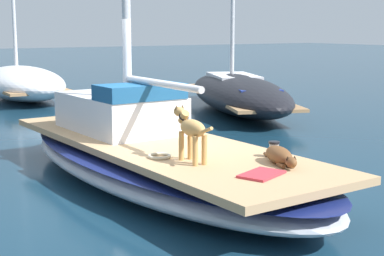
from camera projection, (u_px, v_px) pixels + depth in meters
The scene contains 10 objects.
ground_plane at pixel (157, 183), 9.01m from camera, with size 120.00×120.00×0.00m, color #143347.
sailboat_main at pixel (157, 162), 8.95m from camera, with size 2.84×7.34×0.66m.
cabin_house at pixel (122, 110), 9.74m from camera, with size 1.50×2.28×0.84m.
dog_brown at pixel (280, 156), 7.39m from camera, with size 0.43×0.93×0.22m.
dog_tan at pixel (191, 129), 7.48m from camera, with size 0.24×0.94×0.70m.
deck_winch at pixel (274, 150), 7.81m from camera, with size 0.16×0.16×0.21m.
coiled_rope at pixel (160, 156), 7.77m from camera, with size 0.32×0.32×0.04m, color beige.
deck_towel at pixel (262, 174), 6.84m from camera, with size 0.56×0.36×0.03m, color #C6333D.
moored_boat_starboard_side at pixel (238, 92), 16.63m from camera, with size 4.77×7.64×7.23m.
moored_boat_far_astern at pixel (21, 82), 19.26m from camera, with size 2.60×5.72×6.45m.
Camera 1 is at (-4.20, -7.68, 2.37)m, focal length 54.81 mm.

